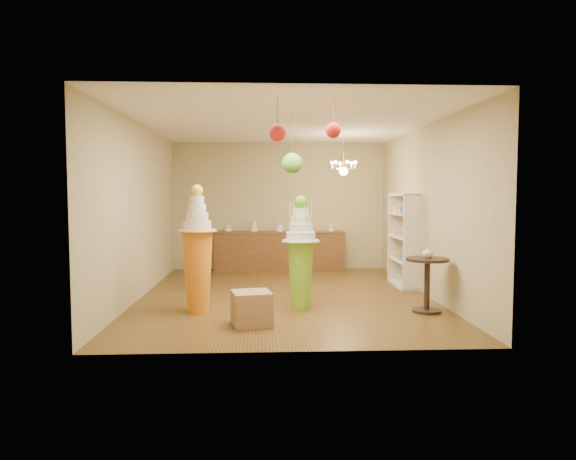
{
  "coord_description": "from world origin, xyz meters",
  "views": [
    {
      "loc": [
        -0.37,
        -8.95,
        1.79
      ],
      "look_at": [
        0.06,
        0.0,
        1.16
      ],
      "focal_mm": 32.0,
      "sensor_mm": 36.0,
      "label": 1
    }
  ],
  "objects_px": {
    "pedestal_green": "(301,260)",
    "sideboard": "(279,250)",
    "pedestal_orange": "(198,261)",
    "round_table": "(427,277)"
  },
  "relations": [
    {
      "from": "sideboard",
      "to": "pedestal_orange",
      "type": "bearing_deg",
      "value": -108.02
    },
    {
      "from": "pedestal_orange",
      "to": "sideboard",
      "type": "xyz_separation_m",
      "value": [
        1.36,
        4.19,
        -0.31
      ]
    },
    {
      "from": "sideboard",
      "to": "round_table",
      "type": "xyz_separation_m",
      "value": [
        2.1,
        -4.35,
        0.06
      ]
    },
    {
      "from": "sideboard",
      "to": "round_table",
      "type": "bearing_deg",
      "value": -64.25
    },
    {
      "from": "pedestal_orange",
      "to": "round_table",
      "type": "xyz_separation_m",
      "value": [
        3.46,
        -0.16,
        -0.25
      ]
    },
    {
      "from": "pedestal_orange",
      "to": "sideboard",
      "type": "relative_size",
      "value": 0.64
    },
    {
      "from": "pedestal_orange",
      "to": "round_table",
      "type": "height_order",
      "value": "pedestal_orange"
    },
    {
      "from": "pedestal_orange",
      "to": "sideboard",
      "type": "bearing_deg",
      "value": 71.98
    },
    {
      "from": "pedestal_green",
      "to": "round_table",
      "type": "relative_size",
      "value": 2.14
    },
    {
      "from": "pedestal_green",
      "to": "sideboard",
      "type": "bearing_deg",
      "value": 92.98
    }
  ]
}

